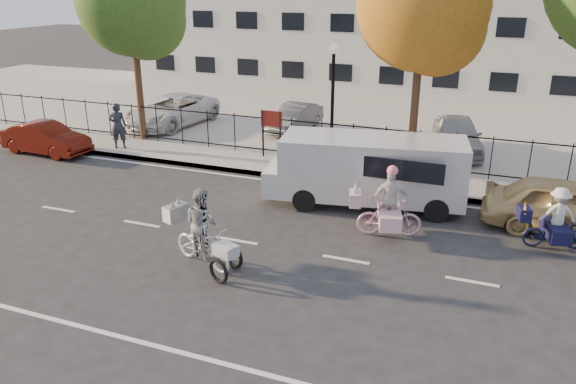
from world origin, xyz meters
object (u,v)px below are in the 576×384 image
at_px(white_van, 369,168).
at_px(pedestrian, 118,126).
at_px(bull_bike, 555,224).
at_px(red_sedan, 46,138).
at_px(lamppost, 333,83).
at_px(gold_sedan, 567,206).
at_px(unicorn_bike, 388,210).
at_px(lot_car_b, 172,110).
at_px(zebra_trike, 203,236).
at_px(lot_car_d, 457,135).
at_px(lot_car_c, 294,118).

bearing_deg(white_van, pedestrian, 160.06).
distance_m(bull_bike, red_sedan, 18.48).
bearing_deg(bull_bike, white_van, 62.88).
relative_size(white_van, red_sedan, 1.66).
height_order(lamppost, gold_sedan, lamppost).
height_order(bull_bike, pedestrian, pedestrian).
xyz_separation_m(unicorn_bike, pedestrian, (-11.70, 3.98, 0.33)).
bearing_deg(bull_bike, gold_sedan, -29.45).
bearing_deg(pedestrian, bull_bike, 140.39).
xyz_separation_m(unicorn_bike, lot_car_b, (-11.73, 8.00, 0.11)).
relative_size(zebra_trike, gold_sedan, 0.52).
bearing_deg(unicorn_bike, white_van, 12.46).
bearing_deg(pedestrian, unicorn_bike, 132.92).
distance_m(red_sedan, lot_car_d, 16.18).
relative_size(red_sedan, pedestrian, 2.04).
distance_m(unicorn_bike, white_van, 2.31).
distance_m(bull_bike, gold_sedan, 1.26).
xyz_separation_m(lamppost, white_van, (2.10, -3.00, -1.94)).
bearing_deg(unicorn_bike, pedestrian, 56.24).
relative_size(white_van, gold_sedan, 1.43).
relative_size(unicorn_bike, lot_car_b, 0.40).
xyz_separation_m(bull_bike, pedestrian, (-15.83, 3.17, 0.41)).
bearing_deg(zebra_trike, lamppost, 16.03).
distance_m(unicorn_bike, red_sedan, 14.50).
relative_size(zebra_trike, unicorn_bike, 1.12).
xyz_separation_m(zebra_trike, gold_sedan, (8.28, 5.28, -0.01)).
distance_m(bull_bike, pedestrian, 16.15).
relative_size(gold_sedan, lot_car_b, 0.87).
relative_size(bull_bike, lot_car_b, 0.36).
xyz_separation_m(unicorn_bike, lot_car_d, (0.97, 8.22, 0.12)).
xyz_separation_m(zebra_trike, bull_bike, (7.95, 4.07, -0.10)).
distance_m(red_sedan, gold_sedan, 18.73).
xyz_separation_m(zebra_trike, lot_car_c, (-2.30, 12.36, -0.01)).
height_order(unicorn_bike, lot_car_b, unicorn_bike).
height_order(unicorn_bike, bull_bike, unicorn_bike).
distance_m(unicorn_bike, lot_car_b, 14.20).
height_order(unicorn_bike, lot_car_d, unicorn_bike).
relative_size(unicorn_bike, pedestrian, 1.11).
xyz_separation_m(white_van, red_sedan, (-13.20, 0.70, -0.55)).
bearing_deg(zebra_trike, white_van, -7.04).
bearing_deg(lot_car_c, lot_car_b, -162.90).
relative_size(lamppost, lot_car_c, 1.20).
xyz_separation_m(lamppost, lot_car_d, (4.11, 3.20, -2.25)).
bearing_deg(lot_car_c, pedestrian, -131.47).
xyz_separation_m(lamppost, unicorn_bike, (3.15, -5.02, -2.37)).
distance_m(white_van, gold_sedan, 5.53).
bearing_deg(red_sedan, lot_car_c, -48.59).
height_order(white_van, lot_car_d, white_van).
bearing_deg(lamppost, bull_bike, -30.04).
bearing_deg(lot_car_b, red_sedan, -109.13).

